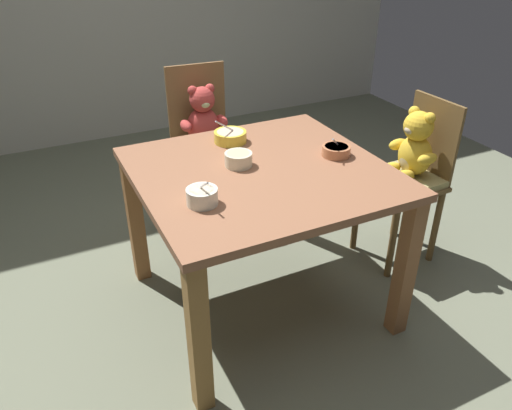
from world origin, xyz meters
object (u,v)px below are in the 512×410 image
(teddy_chair_far_center, at_px, (205,134))
(teddy_chair_near_right, at_px, (411,163))
(porridge_bowl_white_near_left, at_px, (202,196))
(porridge_bowl_yellow_far_center, at_px, (230,136))
(porridge_bowl_cream_center, at_px, (238,159))
(porridge_bowl_terracotta_near_right, at_px, (336,150))
(dining_table, at_px, (261,193))

(teddy_chair_far_center, xyz_separation_m, teddy_chair_near_right, (0.84, -0.85, -0.00))
(teddy_chair_far_center, distance_m, porridge_bowl_white_near_left, 1.15)
(porridge_bowl_yellow_far_center, relative_size, porridge_bowl_cream_center, 1.35)
(porridge_bowl_yellow_far_center, bearing_deg, porridge_bowl_terracotta_near_right, -43.92)
(dining_table, xyz_separation_m, porridge_bowl_cream_center, (-0.07, 0.08, 0.15))
(porridge_bowl_cream_center, bearing_deg, porridge_bowl_white_near_left, -136.77)
(porridge_bowl_yellow_far_center, bearing_deg, dining_table, -90.02)
(dining_table, bearing_deg, teddy_chair_near_right, 2.32)
(dining_table, relative_size, teddy_chair_near_right, 1.19)
(teddy_chair_near_right, relative_size, porridge_bowl_white_near_left, 6.87)
(teddy_chair_far_center, relative_size, porridge_bowl_white_near_left, 7.29)
(porridge_bowl_cream_center, bearing_deg, porridge_bowl_terracotta_near_right, -12.54)
(porridge_bowl_white_near_left, height_order, porridge_bowl_cream_center, porridge_bowl_white_near_left)
(dining_table, distance_m, porridge_bowl_terracotta_near_right, 0.40)
(teddy_chair_far_center, xyz_separation_m, porridge_bowl_terracotta_near_right, (0.31, -0.91, 0.20))
(porridge_bowl_terracotta_near_right, distance_m, porridge_bowl_white_near_left, 0.73)
(teddy_chair_near_right, relative_size, porridge_bowl_cream_center, 7.34)
(dining_table, xyz_separation_m, teddy_chair_far_center, (0.07, 0.89, -0.05))
(teddy_chair_far_center, bearing_deg, dining_table, -0.49)
(dining_table, xyz_separation_m, porridge_bowl_yellow_far_center, (0.00, 0.34, 0.15))
(teddy_chair_near_right, height_order, porridge_bowl_terracotta_near_right, teddy_chair_near_right)
(teddy_chair_near_right, bearing_deg, porridge_bowl_yellow_far_center, -20.69)
(porridge_bowl_terracotta_near_right, distance_m, porridge_bowl_yellow_far_center, 0.52)
(porridge_bowl_terracotta_near_right, xyz_separation_m, porridge_bowl_white_near_left, (-0.71, -0.15, 0.01))
(dining_table, relative_size, porridge_bowl_white_near_left, 8.18)
(porridge_bowl_cream_center, bearing_deg, teddy_chair_near_right, -2.27)
(teddy_chair_far_center, xyz_separation_m, porridge_bowl_cream_center, (-0.14, -0.81, 0.20))
(teddy_chair_near_right, xyz_separation_m, porridge_bowl_yellow_far_center, (-0.90, 0.30, 0.20))
(teddy_chair_near_right, distance_m, porridge_bowl_terracotta_near_right, 0.57)
(teddy_chair_near_right, bearing_deg, porridge_bowl_white_near_left, 7.21)
(porridge_bowl_yellow_far_center, bearing_deg, porridge_bowl_cream_center, -105.80)
(dining_table, height_order, porridge_bowl_yellow_far_center, porridge_bowl_yellow_far_center)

